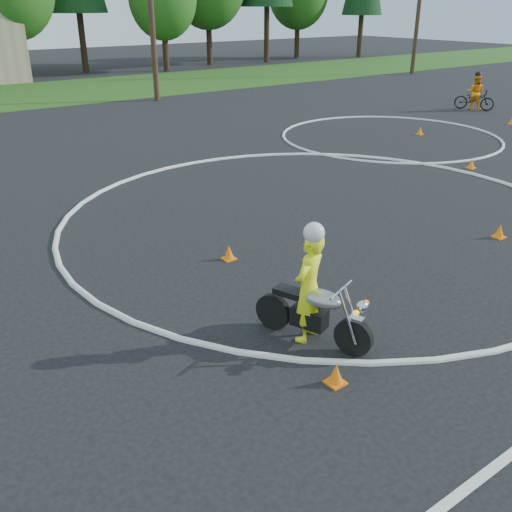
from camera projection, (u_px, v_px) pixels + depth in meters
ground at (425, 259)px, 11.23m from camera, size 120.00×120.00×0.00m
grass_strip at (24, 95)px, 31.08m from camera, size 120.00×10.00×0.02m
course_markings at (347, 187)px, 15.60m from camera, size 19.05×19.05×0.12m
primary_motorcycle at (315, 313)px, 8.31m from camera, size 0.85×1.83×1.00m
rider_primary_grp at (309, 284)px, 8.23m from camera, size 0.72×0.59×1.86m
rider_second_grp at (475, 96)px, 26.59m from camera, size 1.28×1.90×1.73m
traffic_cones at (433, 182)px, 15.58m from camera, size 18.35×9.70×0.30m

